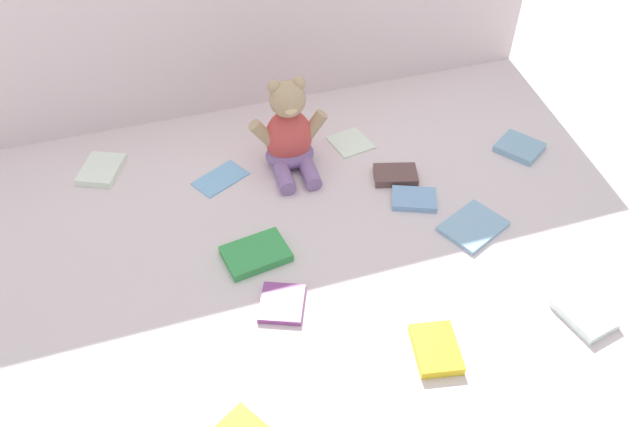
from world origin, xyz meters
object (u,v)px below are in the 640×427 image
at_px(book_case_1, 414,199).
at_px(book_case_6, 220,178).
at_px(book_case_4, 473,226).
at_px(book_case_0, 350,142).
at_px(book_case_10, 436,349).
at_px(book_case_5, 395,175).
at_px(book_case_9, 282,303).
at_px(book_case_2, 256,254).
at_px(book_case_11, 585,314).
at_px(teddy_bear, 289,135).
at_px(book_case_8, 101,169).
at_px(book_case_7, 519,147).

xyz_separation_m(book_case_1, book_case_6, (-0.40, 0.21, -0.00)).
distance_m(book_case_1, book_case_4, 0.15).
height_order(book_case_0, book_case_10, book_case_10).
distance_m(book_case_5, book_case_9, 0.45).
xyz_separation_m(book_case_2, book_case_4, (0.47, -0.06, -0.00)).
bearing_deg(book_case_9, book_case_10, -15.85).
bearing_deg(book_case_2, book_case_11, -130.42).
xyz_separation_m(book_case_0, book_case_6, (-0.34, -0.04, -0.00)).
height_order(book_case_4, book_case_6, book_case_4).
distance_m(book_case_4, book_case_6, 0.59).
relative_size(teddy_bear, book_case_10, 2.17).
relative_size(book_case_1, book_case_2, 0.76).
height_order(book_case_8, book_case_9, book_case_8).
height_order(book_case_6, book_case_9, book_case_9).
distance_m(book_case_6, book_case_10, 0.65).
relative_size(book_case_4, book_case_11, 1.28).
bearing_deg(book_case_11, book_case_8, 128.36).
height_order(book_case_5, book_case_11, book_case_5).
bearing_deg(book_case_8, book_case_7, -168.38).
bearing_deg(book_case_6, book_case_1, -145.96).
height_order(book_case_4, book_case_9, book_case_9).
bearing_deg(book_case_11, book_case_2, 137.40).
bearing_deg(book_case_11, book_case_1, 102.58).
distance_m(book_case_0, book_case_2, 0.44).
relative_size(book_case_0, book_case_1, 0.97).
xyz_separation_m(book_case_5, book_case_10, (-0.12, -0.47, -0.00)).
xyz_separation_m(book_case_0, book_case_1, (0.06, -0.25, 0.00)).
relative_size(book_case_9, book_case_11, 0.89).
xyz_separation_m(book_case_8, book_case_10, (0.54, -0.70, 0.00)).
xyz_separation_m(teddy_bear, book_case_11, (0.40, -0.61, -0.08)).
xyz_separation_m(teddy_bear, book_case_7, (0.55, -0.12, -0.08)).
bearing_deg(book_case_1, book_case_2, -58.89).
bearing_deg(book_case_4, teddy_bear, -161.15).
relative_size(book_case_0, book_case_5, 0.96).
xyz_separation_m(teddy_bear, book_case_8, (-0.44, 0.11, -0.08)).
relative_size(book_case_0, book_case_7, 0.96).
bearing_deg(book_case_1, teddy_bear, -110.62).
bearing_deg(teddy_bear, book_case_7, -9.82).
height_order(book_case_6, book_case_7, book_case_7).
height_order(book_case_4, book_case_11, book_case_11).
bearing_deg(book_case_11, book_case_7, 61.58).
bearing_deg(book_case_9, teddy_bear, 94.60).
distance_m(book_case_0, book_case_4, 0.39).
height_order(book_case_4, book_case_7, book_case_7).
relative_size(book_case_5, book_case_10, 0.95).
height_order(book_case_4, book_case_8, book_case_8).
relative_size(book_case_6, book_case_10, 1.16).
bearing_deg(book_case_10, teddy_bear, -69.16).
relative_size(book_case_4, book_case_10, 1.26).
bearing_deg(book_case_9, book_case_11, 1.98).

